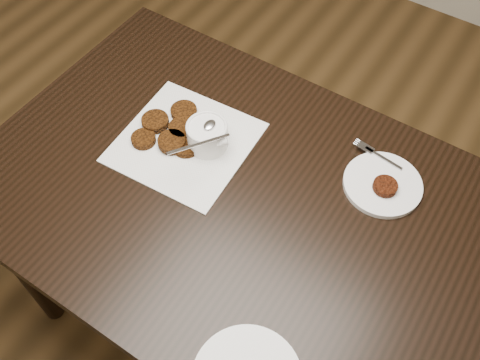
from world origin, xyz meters
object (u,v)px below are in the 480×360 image
Objects in this scene: napkin at (185,142)px; plate_with_patty at (383,183)px; table at (246,272)px; sauce_ramekin at (207,126)px.

napkin is 0.48m from plate_with_patty.
sauce_ramekin is at bearing 153.70° from table.
table is at bearing -14.94° from napkin.
sauce_ramekin is (-0.17, 0.08, 0.45)m from table.
plate_with_patty is (0.41, 0.12, -0.06)m from sauce_ramekin.
napkin is (-0.22, 0.06, 0.38)m from table.
napkin is 2.26× the size of sauce_ramekin.
napkin is at bearing -154.28° from sauce_ramekin.
plate_with_patty reaches higher than napkin.
plate_with_patty is (0.24, 0.21, 0.39)m from table.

